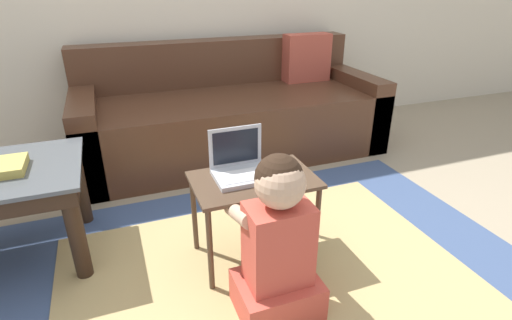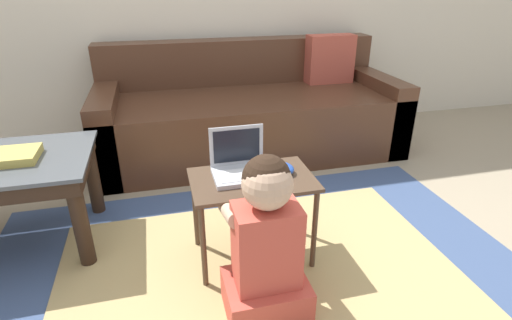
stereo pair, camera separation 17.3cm
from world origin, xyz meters
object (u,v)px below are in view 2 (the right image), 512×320
Objects in this scene: laptop_desk at (252,190)px; laptop at (240,168)px; couch at (250,113)px; book_on_table at (13,156)px; person_seated at (266,245)px; computer_mouse at (285,169)px.

laptop reaches higher than laptop_desk.
couch is 10.01× the size of book_on_table.
couch is at bearing 76.93° from laptop_desk.
laptop is 1.01m from book_on_table.
couch is 1.28m from laptop.
laptop_desk is at bearing -19.00° from book_on_table.
book_on_table is at bearing 144.96° from person_seated.
laptop_desk is 5.18× the size of computer_mouse.
computer_mouse is at bearing -15.97° from book_on_table.
person_seated is 3.16× the size of book_on_table.
person_seated is (-0.03, -0.34, -0.04)m from laptop_desk.
book_on_table is (-1.01, 0.35, 0.12)m from laptop_desk.
computer_mouse reaches higher than laptop_desk.
person_seated reaches higher than book_on_table.
book_on_table is (-1.16, 0.33, 0.04)m from computer_mouse.
couch reaches higher than person_seated.
computer_mouse is 0.41m from person_seated.
couch is at bearing 35.14° from book_on_table.
laptop_desk is 0.79× the size of person_seated.
laptop_desk is 2.51× the size of book_on_table.
couch is 1.30m from laptop_desk.
couch reaches higher than laptop_desk.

